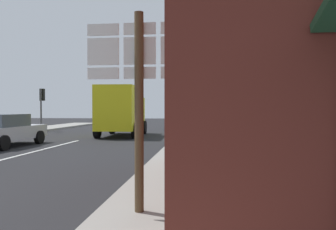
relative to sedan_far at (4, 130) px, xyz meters
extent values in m
plane|color=#232326|center=(2.22, 1.02, -0.76)|extent=(80.00, 80.00, 0.00)
cube|color=gray|center=(8.63, -0.98, -0.69)|extent=(2.66, 44.00, 0.14)
cube|color=silver|center=(2.22, -2.98, -0.75)|extent=(0.16, 12.00, 0.01)
cube|color=#B7BABF|center=(0.00, 0.07, -0.14)|extent=(1.88, 4.25, 0.60)
cube|color=#47515B|center=(-0.01, -0.18, 0.43)|extent=(1.62, 2.15, 0.55)
cylinder|color=black|center=(-0.83, 1.45, -0.44)|extent=(0.24, 0.65, 0.64)
cylinder|color=black|center=(0.92, 1.39, -0.44)|extent=(0.24, 0.65, 0.64)
cylinder|color=black|center=(0.83, -1.31, -0.44)|extent=(0.24, 0.65, 0.64)
cube|color=yellow|center=(3.84, 5.50, 0.99)|extent=(2.32, 3.77, 2.60)
cube|color=yellow|center=(3.76, 8.00, 0.69)|extent=(2.13, 1.37, 2.00)
cube|color=#47515B|center=(3.76, 8.05, 1.49)|extent=(1.76, 0.16, 0.70)
cylinder|color=black|center=(2.66, 7.92, -0.31)|extent=(0.31, 0.91, 0.90)
cylinder|color=black|center=(4.86, 7.99, -0.31)|extent=(0.31, 0.91, 0.90)
cylinder|color=black|center=(2.78, 4.52, -0.31)|extent=(0.31, 0.91, 0.90)
cylinder|color=black|center=(4.97, 4.59, -0.31)|extent=(0.31, 0.91, 0.90)
cylinder|color=brown|center=(7.99, -8.70, 0.84)|extent=(0.14, 0.14, 3.20)
cube|color=white|center=(7.41, -8.65, 2.20)|extent=(0.50, 0.03, 0.18)
cube|color=black|center=(7.41, -8.63, 2.20)|extent=(0.43, 0.01, 0.13)
cube|color=white|center=(7.41, -8.65, 1.86)|extent=(0.50, 0.03, 0.42)
cube|color=black|center=(7.41, -8.63, 1.86)|extent=(0.43, 0.01, 0.32)
cube|color=white|center=(7.41, -8.65, 1.52)|extent=(0.50, 0.03, 0.18)
cube|color=black|center=(7.41, -8.63, 1.52)|extent=(0.43, 0.01, 0.13)
cube|color=white|center=(7.99, -8.65, 2.20)|extent=(0.50, 0.03, 0.18)
cube|color=black|center=(7.99, -8.63, 2.20)|extent=(0.43, 0.01, 0.13)
cube|color=white|center=(7.99, -8.65, 1.86)|extent=(0.50, 0.03, 0.42)
cube|color=black|center=(7.99, -8.63, 1.86)|extent=(0.43, 0.01, 0.32)
cube|color=white|center=(7.99, -8.65, 1.52)|extent=(0.50, 0.03, 0.18)
cube|color=black|center=(7.99, -8.63, 1.52)|extent=(0.43, 0.01, 0.13)
cube|color=white|center=(8.57, -8.65, 2.20)|extent=(0.50, 0.03, 0.18)
cube|color=black|center=(8.57, -8.63, 2.20)|extent=(0.43, 0.01, 0.13)
cube|color=white|center=(8.57, -8.65, 1.86)|extent=(0.50, 0.03, 0.42)
cube|color=black|center=(8.57, -8.63, 1.86)|extent=(0.43, 0.01, 0.32)
cube|color=white|center=(8.57, -8.65, 1.52)|extent=(0.50, 0.03, 0.18)
cube|color=black|center=(8.57, -8.63, 1.52)|extent=(0.43, 0.01, 0.13)
cylinder|color=#47474C|center=(-3.15, 9.20, 0.84)|extent=(0.12, 0.12, 3.20)
cube|color=black|center=(-3.15, 9.40, 1.99)|extent=(0.30, 0.28, 0.90)
sphere|color=#360303|center=(-3.15, 9.54, 2.26)|extent=(0.18, 0.18, 0.18)
sphere|color=#3C2303|center=(-3.15, 9.54, 1.98)|extent=(0.18, 0.18, 0.18)
sphere|color=#0CA526|center=(-3.15, 9.54, 1.70)|extent=(0.18, 0.18, 0.18)
cylinder|color=#47474C|center=(7.60, 1.13, 0.87)|extent=(0.12, 0.12, 3.27)
cube|color=black|center=(7.60, 1.33, 2.05)|extent=(0.30, 0.28, 0.90)
sphere|color=#360303|center=(7.60, 1.47, 2.32)|extent=(0.18, 0.18, 0.18)
sphere|color=#3C2303|center=(7.60, 1.47, 2.04)|extent=(0.18, 0.18, 0.18)
sphere|color=#0CA526|center=(7.60, 1.47, 1.76)|extent=(0.18, 0.18, 0.18)
cylinder|color=#47474C|center=(7.60, 9.47, 1.00)|extent=(0.12, 0.12, 3.53)
cube|color=black|center=(7.60, 9.67, 2.32)|extent=(0.30, 0.28, 0.90)
sphere|color=#360303|center=(7.60, 9.81, 2.59)|extent=(0.18, 0.18, 0.18)
sphere|color=#3C2303|center=(7.60, 9.81, 2.31)|extent=(0.18, 0.18, 0.18)
sphere|color=#0CA526|center=(7.60, 9.81, 2.03)|extent=(0.18, 0.18, 0.18)
camera|label=1|loc=(9.00, -13.57, 0.97)|focal=34.56mm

